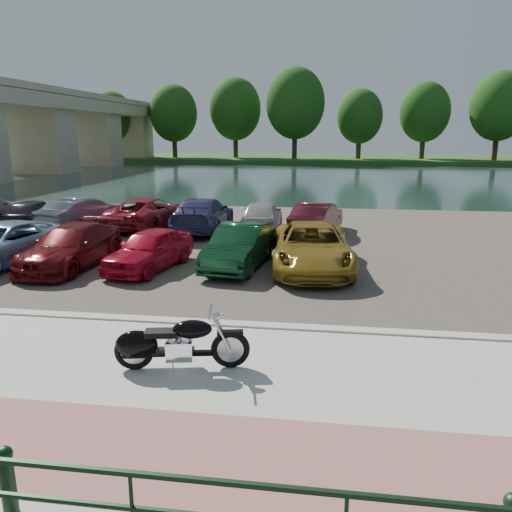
# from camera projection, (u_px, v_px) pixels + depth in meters

# --- Properties ---
(ground) EXTENTS (200.00, 200.00, 0.00)m
(ground) POSITION_uv_depth(u_px,v_px,m) (221.00, 372.00, 8.73)
(ground) COLOR #595447
(ground) RESTS_ON ground
(promenade) EXTENTS (60.00, 6.00, 0.10)m
(promenade) POSITION_uv_depth(u_px,v_px,m) (207.00, 399.00, 7.75)
(promenade) COLOR #AEACA4
(promenade) RESTS_ON ground
(pink_path) EXTENTS (60.00, 2.00, 0.01)m
(pink_path) POSITION_uv_depth(u_px,v_px,m) (179.00, 456.00, 6.30)
(pink_path) COLOR #A25B5E
(pink_path) RESTS_ON promenade
(kerb) EXTENTS (60.00, 0.30, 0.14)m
(kerb) POSITION_uv_depth(u_px,v_px,m) (240.00, 326.00, 10.63)
(kerb) COLOR #AEACA4
(kerb) RESTS_ON ground
(parking_lot) EXTENTS (60.00, 18.00, 0.04)m
(parking_lot) POSITION_uv_depth(u_px,v_px,m) (280.00, 241.00, 19.30)
(parking_lot) COLOR #3D3831
(parking_lot) RESTS_ON ground
(river) EXTENTS (120.00, 40.00, 0.00)m
(river) POSITION_uv_depth(u_px,v_px,m) (309.00, 178.00, 47.19)
(river) COLOR #192D2B
(river) RESTS_ON ground
(far_bank) EXTENTS (120.00, 24.00, 0.60)m
(far_bank) POSITION_uv_depth(u_px,v_px,m) (317.00, 159.00, 77.89)
(far_bank) COLOR #26491A
(far_bank) RESTS_ON ground
(bridge) EXTENTS (7.00, 56.00, 8.55)m
(bridge) POSITION_uv_depth(u_px,v_px,m) (34.00, 119.00, 50.67)
(bridge) COLOR tan
(bridge) RESTS_ON ground
(railing) EXTENTS (24.04, 0.05, 0.90)m
(railing) POSITION_uv_depth(u_px,v_px,m) (131.00, 491.00, 4.69)
(railing) COLOR black
(railing) RESTS_ON promenade
(far_trees) EXTENTS (70.25, 10.68, 12.52)m
(far_trees) POSITION_uv_depth(u_px,v_px,m) (348.00, 109.00, 69.61)
(far_trees) COLOR #332612
(far_trees) RESTS_ON far_bank
(motorcycle) EXTENTS (2.31, 0.84, 1.05)m
(motorcycle) POSITION_uv_depth(u_px,v_px,m) (169.00, 344.00, 8.54)
(motorcycle) COLOR black
(motorcycle) RESTS_ON promenade
(car_2) EXTENTS (3.19, 5.09, 1.31)m
(car_2) POSITION_uv_depth(u_px,v_px,m) (2.00, 244.00, 15.65)
(car_2) COLOR #7A9AB2
(car_2) RESTS_ON parking_lot
(car_3) EXTENTS (1.97, 4.46, 1.27)m
(car_3) POSITION_uv_depth(u_px,v_px,m) (71.00, 246.00, 15.39)
(car_3) COLOR #5B0D10
(car_3) RESTS_ON parking_lot
(car_4) EXTENTS (2.15, 3.83, 1.23)m
(car_4) POSITION_uv_depth(u_px,v_px,m) (150.00, 249.00, 15.12)
(car_4) COLOR #B30B25
(car_4) RESTS_ON parking_lot
(car_5) EXTENTS (1.84, 4.10, 1.30)m
(car_5) POSITION_uv_depth(u_px,v_px,m) (240.00, 246.00, 15.33)
(car_5) COLOR #0F391D
(car_5) RESTS_ON parking_lot
(car_6) EXTENTS (2.69, 5.14, 1.38)m
(car_6) POSITION_uv_depth(u_px,v_px,m) (312.00, 247.00, 15.06)
(car_6) COLOR olive
(car_6) RESTS_ON parking_lot
(car_8) EXTENTS (2.09, 3.96, 1.28)m
(car_8) POSITION_uv_depth(u_px,v_px,m) (32.00, 213.00, 21.84)
(car_8) COLOR black
(car_8) RESTS_ON parking_lot
(car_9) EXTENTS (2.66, 4.38, 1.36)m
(car_9) POSITION_uv_depth(u_px,v_px,m) (83.00, 213.00, 21.59)
(car_9) COLOR slate
(car_9) RESTS_ON parking_lot
(car_10) EXTENTS (2.63, 5.00, 1.34)m
(car_10) POSITION_uv_depth(u_px,v_px,m) (148.00, 213.00, 21.79)
(car_10) COLOR maroon
(car_10) RESTS_ON parking_lot
(car_11) EXTENTS (2.03, 4.91, 1.42)m
(car_11) POSITION_uv_depth(u_px,v_px,m) (203.00, 214.00, 21.04)
(car_11) COLOR navy
(car_11) RESTS_ON parking_lot
(car_12) EXTENTS (1.64, 3.92, 1.33)m
(car_12) POSITION_uv_depth(u_px,v_px,m) (262.00, 215.00, 21.08)
(car_12) COLOR #B0AFAB
(car_12) RESTS_ON parking_lot
(car_13) EXTENTS (2.24, 4.21, 1.32)m
(car_13) POSITION_uv_depth(u_px,v_px,m) (317.00, 218.00, 20.43)
(car_13) COLOR #4C141D
(car_13) RESTS_ON parking_lot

